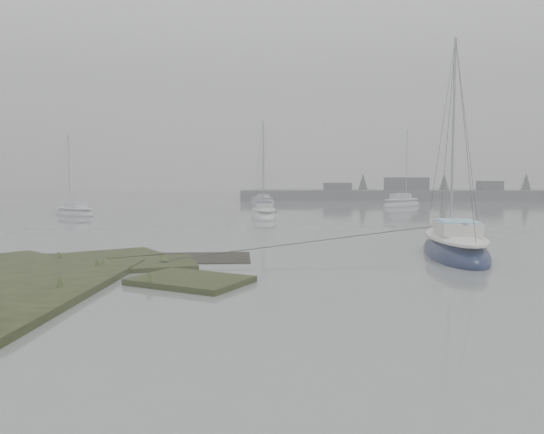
{
  "coord_description": "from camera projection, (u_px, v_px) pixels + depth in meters",
  "views": [
    {
      "loc": [
        3.85,
        -17.15,
        3.43
      ],
      "look_at": [
        2.91,
        4.07,
        1.8
      ],
      "focal_mm": 35.0,
      "sensor_mm": 36.0,
      "label": 1
    }
  ],
  "objects": [
    {
      "name": "sailboat_far_a",
      "position": [
        75.0,
        213.0,
        46.61
      ],
      "size": [
        5.47,
        4.72,
        7.73
      ],
      "rotation": [
        0.0,
        0.0,
        0.93
      ],
      "color": "#A4A9AE",
      "rests_on": "ground"
    },
    {
      "name": "sailboat_main",
      "position": [
        455.0,
        249.0,
        22.68
      ],
      "size": [
        2.93,
        7.39,
        10.2
      ],
      "rotation": [
        0.0,
        0.0,
        -0.08
      ],
      "color": "#131E3E",
      "rests_on": "ground"
    },
    {
      "name": "sailboat_white",
      "position": [
        264.0,
        215.0,
        43.67
      ],
      "size": [
        2.8,
        6.42,
        8.76
      ],
      "rotation": [
        0.0,
        0.0,
        0.13
      ],
      "color": "white",
      "rests_on": "ground"
    },
    {
      "name": "sailboat_far_b",
      "position": [
        402.0,
        204.0,
        60.62
      ],
      "size": [
        6.25,
        6.47,
        9.56
      ],
      "rotation": [
        0.0,
        0.0,
        -0.75
      ],
      "color": "silver",
      "rests_on": "ground"
    },
    {
      "name": "far_shoreline",
      "position": [
        452.0,
        194.0,
        77.92
      ],
      "size": [
        60.0,
        8.0,
        4.15
      ],
      "color": "#4C4F51",
      "rests_on": "ground"
    },
    {
      "name": "ground",
      "position": [
        252.0,
        215.0,
        47.39
      ],
      "size": [
        160.0,
        160.0,
        0.0
      ],
      "primitive_type": "plane",
      "color": "slate",
      "rests_on": "ground"
    },
    {
      "name": "sailboat_far_c",
      "position": [
        262.0,
        200.0,
        72.31
      ],
      "size": [
        4.29,
        4.25,
        6.42
      ],
      "rotation": [
        0.0,
        0.0,
        0.79
      ],
      "color": "#9FA4A8",
      "rests_on": "ground"
    }
  ]
}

